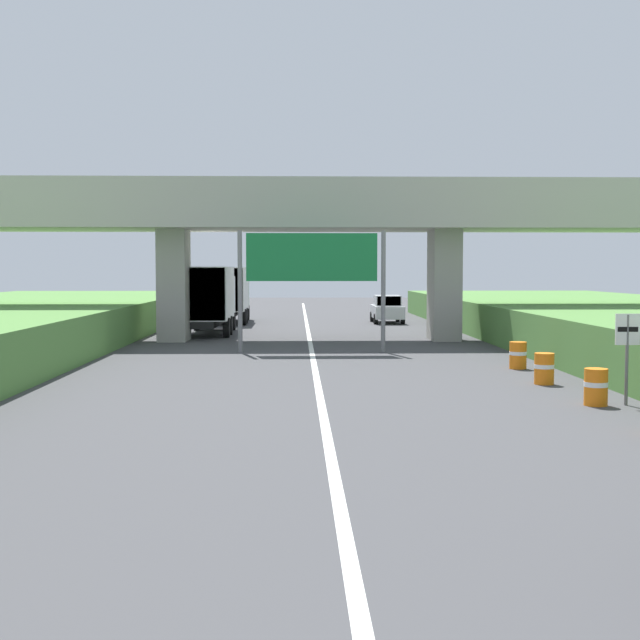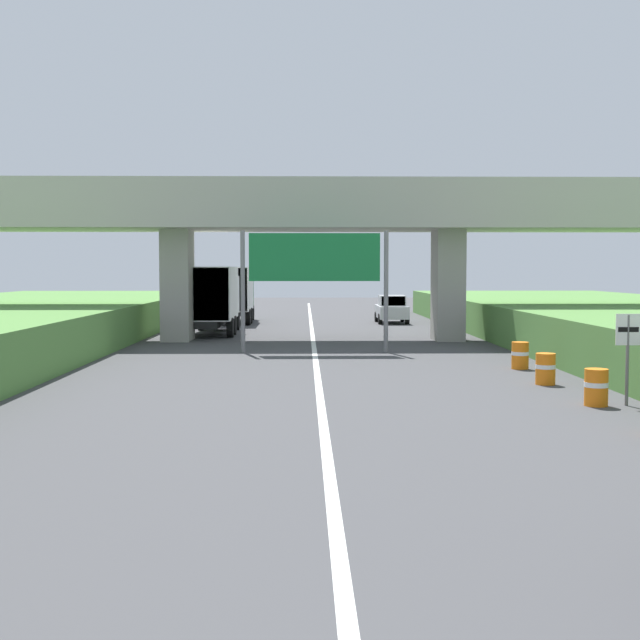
{
  "view_description": "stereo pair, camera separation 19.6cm",
  "coord_description": "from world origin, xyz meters",
  "px_view_note": "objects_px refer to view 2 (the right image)",
  "views": [
    {
      "loc": [
        -0.59,
        0.03,
        3.28
      ],
      "look_at": [
        0.0,
        21.58,
        2.0
      ],
      "focal_mm": 47.34,
      "sensor_mm": 36.0,
      "label": 1
    },
    {
      "loc": [
        -0.39,
        0.02,
        3.28
      ],
      "look_at": [
        0.0,
        21.58,
        2.0
      ],
      "focal_mm": 47.34,
      "sensor_mm": 36.0,
      "label": 2
    }
  ],
  "objects_px": {
    "overhead_highway_sign": "(315,264)",
    "construction_barrel_4": "(545,369)",
    "car_silver": "(392,309)",
    "construction_barrel_5": "(520,355)",
    "truck_white": "(213,296)",
    "truck_green": "(233,292)",
    "construction_barrel_3": "(596,387)",
    "speed_limit_sign": "(628,345)"
  },
  "relations": [
    {
      "from": "overhead_highway_sign",
      "to": "construction_barrel_4",
      "type": "distance_m",
      "value": 12.01
    },
    {
      "from": "truck_green",
      "to": "car_silver",
      "type": "relative_size",
      "value": 1.78
    },
    {
      "from": "speed_limit_sign",
      "to": "truck_green",
      "type": "relative_size",
      "value": 0.31
    },
    {
      "from": "construction_barrel_4",
      "to": "construction_barrel_5",
      "type": "xyz_separation_m",
      "value": [
        0.24,
        3.8,
        0.0
      ]
    },
    {
      "from": "speed_limit_sign",
      "to": "truck_white",
      "type": "bearing_deg",
      "value": 118.4
    },
    {
      "from": "truck_white",
      "to": "construction_barrel_5",
      "type": "distance_m",
      "value": 19.57
    },
    {
      "from": "speed_limit_sign",
      "to": "construction_barrel_3",
      "type": "xyz_separation_m",
      "value": [
        -0.75,
        -0.02,
        -1.02
      ]
    },
    {
      "from": "overhead_highway_sign",
      "to": "speed_limit_sign",
      "type": "distance_m",
      "value": 15.44
    },
    {
      "from": "truck_green",
      "to": "construction_barrel_5",
      "type": "bearing_deg",
      "value": -64.83
    },
    {
      "from": "truck_white",
      "to": "truck_green",
      "type": "xyz_separation_m",
      "value": [
        0.25,
        9.13,
        0.0
      ]
    },
    {
      "from": "speed_limit_sign",
      "to": "truck_white",
      "type": "distance_m",
      "value": 26.25
    },
    {
      "from": "truck_green",
      "to": "construction_barrel_5",
      "type": "distance_m",
      "value": 27.27
    },
    {
      "from": "speed_limit_sign",
      "to": "construction_barrel_4",
      "type": "bearing_deg",
      "value": 103.35
    },
    {
      "from": "truck_white",
      "to": "construction_barrel_5",
      "type": "relative_size",
      "value": 8.11
    },
    {
      "from": "construction_barrel_3",
      "to": "speed_limit_sign",
      "type": "bearing_deg",
      "value": 1.58
    },
    {
      "from": "construction_barrel_3",
      "to": "construction_barrel_4",
      "type": "distance_m",
      "value": 3.8
    },
    {
      "from": "speed_limit_sign",
      "to": "construction_barrel_5",
      "type": "bearing_deg",
      "value": 94.92
    },
    {
      "from": "construction_barrel_3",
      "to": "construction_barrel_5",
      "type": "relative_size",
      "value": 1.0
    },
    {
      "from": "car_silver",
      "to": "truck_white",
      "type": "bearing_deg",
      "value": -138.94
    },
    {
      "from": "speed_limit_sign",
      "to": "car_silver",
      "type": "bearing_deg",
      "value": 94.33
    },
    {
      "from": "overhead_highway_sign",
      "to": "construction_barrel_5",
      "type": "relative_size",
      "value": 6.53
    },
    {
      "from": "overhead_highway_sign",
      "to": "speed_limit_sign",
      "type": "relative_size",
      "value": 2.64
    },
    {
      "from": "overhead_highway_sign",
      "to": "truck_white",
      "type": "distance_m",
      "value": 11.06
    },
    {
      "from": "overhead_highway_sign",
      "to": "construction_barrel_4",
      "type": "bearing_deg",
      "value": -55.94
    },
    {
      "from": "speed_limit_sign",
      "to": "truck_green",
      "type": "height_order",
      "value": "truck_green"
    },
    {
      "from": "car_silver",
      "to": "construction_barrel_3",
      "type": "bearing_deg",
      "value": -87.03
    },
    {
      "from": "overhead_highway_sign",
      "to": "speed_limit_sign",
      "type": "height_order",
      "value": "overhead_highway_sign"
    },
    {
      "from": "truck_white",
      "to": "car_silver",
      "type": "distance_m",
      "value": 13.4
    },
    {
      "from": "truck_white",
      "to": "construction_barrel_4",
      "type": "distance_m",
      "value": 22.57
    },
    {
      "from": "truck_white",
      "to": "construction_barrel_3",
      "type": "xyz_separation_m",
      "value": [
        11.73,
        -23.11,
        -1.47
      ]
    },
    {
      "from": "car_silver",
      "to": "construction_barrel_5",
      "type": "height_order",
      "value": "car_silver"
    },
    {
      "from": "truck_white",
      "to": "car_silver",
      "type": "relative_size",
      "value": 1.78
    },
    {
      "from": "car_silver",
      "to": "construction_barrel_4",
      "type": "relative_size",
      "value": 4.56
    },
    {
      "from": "construction_barrel_3",
      "to": "construction_barrel_5",
      "type": "height_order",
      "value": "same"
    },
    {
      "from": "truck_white",
      "to": "car_silver",
      "type": "bearing_deg",
      "value": 41.06
    },
    {
      "from": "speed_limit_sign",
      "to": "truck_white",
      "type": "xyz_separation_m",
      "value": [
        -12.48,
        23.09,
        0.46
      ]
    },
    {
      "from": "car_silver",
      "to": "speed_limit_sign",
      "type": "bearing_deg",
      "value": -85.67
    },
    {
      "from": "construction_barrel_4",
      "to": "truck_green",
      "type": "bearing_deg",
      "value": 111.73
    },
    {
      "from": "truck_white",
      "to": "truck_green",
      "type": "height_order",
      "value": "same"
    },
    {
      "from": "speed_limit_sign",
      "to": "construction_barrel_4",
      "type": "relative_size",
      "value": 2.48
    },
    {
      "from": "overhead_highway_sign",
      "to": "car_silver",
      "type": "distance_m",
      "value": 19.32
    },
    {
      "from": "overhead_highway_sign",
      "to": "car_silver",
      "type": "relative_size",
      "value": 1.43
    }
  ]
}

